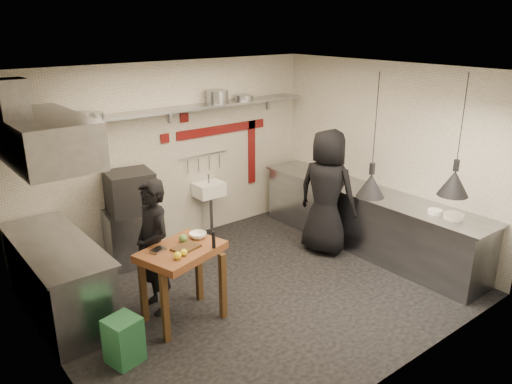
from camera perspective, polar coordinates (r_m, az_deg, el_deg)
floor at (r=6.64m, az=0.10°, el=-11.25°), size 5.00×5.00×0.00m
ceiling at (r=5.76m, az=0.12°, el=13.54°), size 5.00×5.00×0.00m
wall_back at (r=7.74m, az=-9.68°, el=4.17°), size 5.00×0.04×2.80m
wall_front at (r=4.73m, az=16.34°, el=-6.20°), size 5.00×0.04×2.80m
wall_left at (r=5.00m, az=-22.96°, el=-5.55°), size 0.04×4.20×2.80m
wall_right at (r=7.80m, az=14.63°, el=3.94°), size 0.04×4.20×2.80m
red_band_horiz at (r=8.15m, az=-3.85°, el=7.17°), size 1.70×0.02×0.14m
red_band_vert at (r=8.60m, az=-0.49°, el=4.57°), size 0.14×0.02×1.10m
red_tile_a at (r=7.72m, az=-8.20°, el=8.40°), size 0.14×0.02×0.14m
red_tile_b at (r=7.61m, az=-10.38°, el=6.05°), size 0.14×0.02×0.14m
back_shelf at (r=7.44m, az=-9.30°, el=9.27°), size 4.60×0.34×0.04m
shelf_bracket_left at (r=6.89m, az=-23.81°, el=6.28°), size 0.04×0.06×0.24m
shelf_bracket_mid at (r=7.58m, az=-9.83°, el=8.66°), size 0.04×0.06×0.24m
shelf_bracket_right at (r=8.64m, az=1.39°, el=10.19°), size 0.04×0.06×0.24m
pan_far_left at (r=6.87m, az=-19.29°, el=8.21°), size 0.37×0.37×0.09m
pan_mid_left at (r=6.93m, az=-18.08°, el=8.33°), size 0.27×0.27×0.07m
stock_pot at (r=7.81m, az=-4.45°, el=10.81°), size 0.39×0.39×0.20m
pan_right at (r=8.11m, az=-1.40°, el=10.74°), size 0.32×0.32×0.08m
oven_stand at (r=7.41m, az=-14.31°, el=-5.07°), size 0.68×0.64×0.80m
combi_oven at (r=7.15m, az=-14.18°, el=0.01°), size 0.69×0.65×0.58m
oven_door at (r=6.92m, az=-13.27°, el=-0.55°), size 0.44×0.10×0.46m
oven_glass at (r=6.91m, az=-13.56°, el=-0.62°), size 0.38×0.08×0.34m
hand_sink at (r=8.04m, az=-5.39°, el=0.31°), size 0.46×0.34×0.22m
sink_tap at (r=7.98m, az=-5.43°, el=1.53°), size 0.03×0.03×0.14m
sink_drain at (r=8.16m, az=-5.14°, el=-2.69°), size 0.06×0.06×0.66m
utensil_rail at (r=8.00m, az=-6.07°, el=4.23°), size 0.90×0.02×0.02m
counter_right at (r=7.83m, az=12.50°, el=-3.17°), size 0.70×3.80×0.90m
counter_right_top at (r=7.67m, az=12.74°, el=0.05°), size 0.76×3.90×0.03m
plate_stack at (r=6.91m, az=21.65°, el=-2.60°), size 0.28×0.28×0.07m
small_bowl_right at (r=7.01m, az=19.78°, el=-2.13°), size 0.20×0.20×0.05m
counter_left at (r=6.41m, az=-21.57°, el=-9.36°), size 0.70×1.90×0.90m
counter_left_top at (r=6.21m, az=-22.09°, el=-5.57°), size 0.76×2.00×0.03m
extractor_hood at (r=5.85m, az=-23.12°, el=5.64°), size 0.78×1.60×0.50m
hood_duct at (r=5.72m, az=-26.05°, el=9.08°), size 0.28×0.28×0.50m
green_bin at (r=5.50m, az=-14.89°, el=-16.05°), size 0.38×0.38×0.50m
prep_table at (r=5.93m, az=-8.34°, el=-10.36°), size 1.06×0.87×0.92m
cutting_board at (r=5.70m, az=-8.01°, el=-6.30°), size 0.34×0.28×0.02m
pepper_mill at (r=5.64m, az=-4.86°, el=-5.45°), size 0.05×0.05×0.20m
lemon_a at (r=5.46m, az=-8.97°, el=-7.20°), size 0.10×0.10×0.09m
lemon_b at (r=5.53m, az=-8.24°, el=-6.84°), size 0.10×0.10×0.08m
veg_ball at (r=5.84m, az=-8.33°, el=-5.25°), size 0.10×0.10×0.10m
steel_tray at (r=5.68m, az=-11.13°, el=-6.55°), size 0.19×0.16×0.03m
bowl at (r=5.94m, az=-6.66°, el=-4.93°), size 0.24×0.24×0.06m
heat_lamp_near at (r=6.11m, az=13.40°, el=6.17°), size 0.46×0.46×1.51m
heat_lamp_far at (r=6.41m, az=22.32°, el=5.94°), size 0.46×0.46×1.49m
chef_left at (r=6.02m, az=-11.63°, el=-6.19°), size 0.40×0.61×1.65m
chef_right at (r=7.44m, az=8.11°, el=-0.01°), size 0.84×1.05×1.89m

